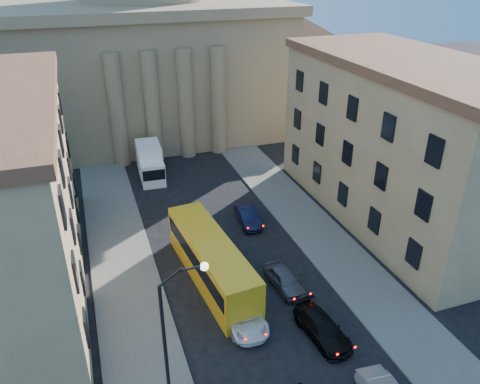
# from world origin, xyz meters

# --- Properties ---
(sidewalk_left) EXTENTS (5.00, 60.00, 0.15)m
(sidewalk_left) POSITION_xyz_m (-8.50, 18.00, 0.07)
(sidewalk_left) COLOR #57554F
(sidewalk_left) RESTS_ON ground
(sidewalk_right) EXTENTS (5.00, 60.00, 0.15)m
(sidewalk_right) POSITION_xyz_m (8.50, 18.00, 0.07)
(sidewalk_right) COLOR #57554F
(sidewalk_right) RESTS_ON ground
(church) EXTENTS (68.02, 28.76, 36.60)m
(church) POSITION_xyz_m (0.00, 55.47, 11.88)
(church) COLOR #847451
(church) RESTS_ON ground
(building_right) EXTENTS (11.60, 26.60, 14.70)m
(building_right) POSITION_xyz_m (17.00, 22.00, 7.42)
(building_right) COLOR tan
(building_right) RESTS_ON ground
(street_lamp) EXTENTS (2.62, 0.44, 8.83)m
(street_lamp) POSITION_xyz_m (-6.97, 8.00, 5.29)
(street_lamp) COLOR black
(street_lamp) RESTS_ON ground
(car_left_mid) EXTENTS (2.54, 5.34, 1.47)m
(car_left_mid) POSITION_xyz_m (-1.56, 12.50, 0.74)
(car_left_mid) COLOR silver
(car_left_mid) RESTS_ON ground
(car_right_mid) EXTENTS (2.56, 5.14, 1.43)m
(car_right_mid) POSITION_xyz_m (2.87, 9.56, 0.72)
(car_right_mid) COLOR black
(car_right_mid) RESTS_ON ground
(car_right_far) EXTENTS (2.11, 4.40, 1.45)m
(car_right_far) POSITION_xyz_m (2.63, 15.00, 0.73)
(car_right_far) COLOR #505156
(car_right_far) RESTS_ON ground
(car_right_distant) EXTENTS (1.99, 4.72, 1.52)m
(car_right_distant) POSITION_xyz_m (3.31, 24.87, 0.76)
(car_right_distant) COLOR black
(car_right_distant) RESTS_ON ground
(city_bus) EXTENTS (3.96, 12.58, 3.49)m
(city_bus) POSITION_xyz_m (-2.23, 17.74, 1.87)
(city_bus) COLOR gold
(city_bus) RESTS_ON ground
(box_truck) EXTENTS (2.83, 6.55, 3.53)m
(box_truck) POSITION_xyz_m (-3.44, 38.00, 1.67)
(box_truck) COLOR white
(box_truck) RESTS_ON ground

